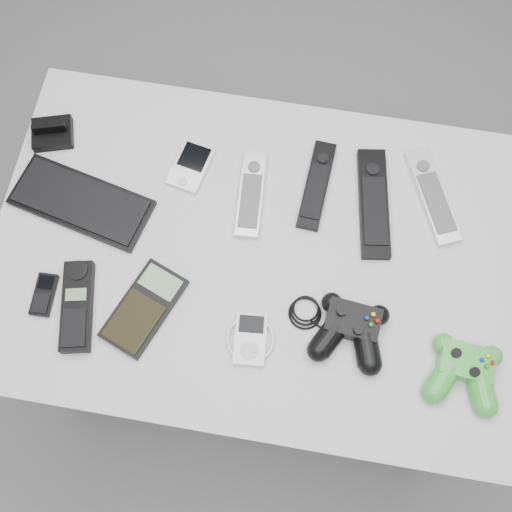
% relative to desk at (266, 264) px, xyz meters
% --- Properties ---
extents(floor, '(3.50, 3.50, 0.00)m').
position_rel_desk_xyz_m(floor, '(0.01, -0.06, -0.70)').
color(floor, slate).
rests_on(floor, ground).
extents(desk, '(1.14, 0.73, 0.77)m').
position_rel_desk_xyz_m(desk, '(0.00, 0.00, 0.00)').
color(desk, '#ABABAE').
rests_on(desk, floor).
extents(pda_keyboard, '(0.31, 0.19, 0.02)m').
position_rel_desk_xyz_m(pda_keyboard, '(-0.40, 0.05, 0.08)').
color(pda_keyboard, black).
rests_on(pda_keyboard, desk).
extents(dock_bracket, '(0.10, 0.10, 0.05)m').
position_rel_desk_xyz_m(dock_bracket, '(-0.51, 0.20, 0.09)').
color(dock_bracket, black).
rests_on(dock_bracket, desk).
extents(pda, '(0.09, 0.12, 0.02)m').
position_rel_desk_xyz_m(pda, '(-0.19, 0.17, 0.08)').
color(pda, silver).
rests_on(pda, desk).
extents(remote_silver_a, '(0.06, 0.20, 0.02)m').
position_rel_desk_xyz_m(remote_silver_a, '(-0.05, 0.12, 0.08)').
color(remote_silver_a, silver).
rests_on(remote_silver_a, desk).
extents(remote_black_a, '(0.06, 0.21, 0.02)m').
position_rel_desk_xyz_m(remote_black_a, '(0.08, 0.17, 0.08)').
color(remote_black_a, black).
rests_on(remote_black_a, desk).
extents(remote_black_b, '(0.10, 0.25, 0.02)m').
position_rel_desk_xyz_m(remote_black_b, '(0.20, 0.15, 0.08)').
color(remote_black_b, black).
rests_on(remote_black_b, desk).
extents(remote_silver_b, '(0.14, 0.22, 0.02)m').
position_rel_desk_xyz_m(remote_silver_b, '(0.33, 0.18, 0.08)').
color(remote_silver_b, silver).
rests_on(remote_silver_b, desk).
extents(mobile_phone, '(0.04, 0.09, 0.01)m').
position_rel_desk_xyz_m(mobile_phone, '(-0.43, -0.16, 0.07)').
color(mobile_phone, black).
rests_on(mobile_phone, desk).
extents(cordless_handset, '(0.09, 0.19, 0.03)m').
position_rel_desk_xyz_m(cordless_handset, '(-0.35, -0.18, 0.08)').
color(cordless_handset, black).
rests_on(cordless_handset, desk).
extents(calculator, '(0.16, 0.21, 0.02)m').
position_rel_desk_xyz_m(calculator, '(-0.22, -0.16, 0.08)').
color(calculator, black).
rests_on(calculator, desk).
extents(mp3_player, '(0.10, 0.11, 0.02)m').
position_rel_desk_xyz_m(mp3_player, '(-0.00, -0.18, 0.08)').
color(mp3_player, white).
rests_on(mp3_player, desk).
extents(controller_black, '(0.26, 0.18, 0.05)m').
position_rel_desk_xyz_m(controller_black, '(0.19, -0.13, 0.09)').
color(controller_black, black).
rests_on(controller_black, desk).
extents(controller_green, '(0.16, 0.17, 0.05)m').
position_rel_desk_xyz_m(controller_green, '(0.41, -0.18, 0.09)').
color(controller_green, '#288023').
rests_on(controller_green, desk).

